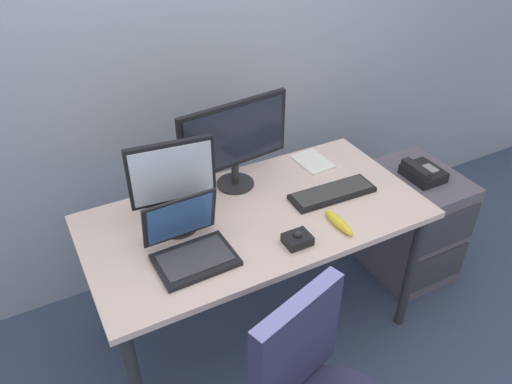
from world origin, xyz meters
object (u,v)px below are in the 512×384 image
object	(u,v)px
file_cabinet	(410,223)
banana	(339,222)
coffee_mug	(154,199)
monitor_side	(173,181)
laptop	(190,244)
keyboard	(332,193)
trackball_mouse	(297,239)
paper_notepad	(313,162)
monitor_main	(234,140)
desk_phone	(423,173)

from	to	relation	value
file_cabinet	banana	size ratio (longest dim) A/B	3.38
coffee_mug	monitor_side	bearing A→B (deg)	-76.32
laptop	banana	xyz separation A→B (m)	(0.63, -0.13, -0.03)
file_cabinet	keyboard	distance (m)	0.77
trackball_mouse	paper_notepad	xyz separation A→B (m)	(0.40, 0.50, -0.02)
keyboard	monitor_main	bearing A→B (deg)	141.33
keyboard	paper_notepad	distance (m)	0.30
file_cabinet	banana	xyz separation A→B (m)	(-0.73, -0.25, 0.46)
file_cabinet	banana	world-z (taller)	banana
coffee_mug	laptop	bearing A→B (deg)	-86.17
monitor_main	coffee_mug	bearing A→B (deg)	179.27
desk_phone	banana	bearing A→B (deg)	-162.00
monitor_main	monitor_side	world-z (taller)	monitor_main
monitor_side	trackball_mouse	size ratio (longest dim) A/B	3.74
desk_phone	trackball_mouse	distance (m)	0.98
keyboard	paper_notepad	world-z (taller)	keyboard
monitor_main	banana	distance (m)	0.60
laptop	trackball_mouse	xyz separation A→B (m)	(0.41, -0.14, -0.03)
monitor_main	keyboard	xyz separation A→B (m)	(0.36, -0.29, -0.24)
trackball_mouse	banana	xyz separation A→B (m)	(0.22, 0.01, -0.00)
monitor_main	laptop	distance (m)	0.56
desk_phone	banana	world-z (taller)	banana
laptop	file_cabinet	bearing A→B (deg)	5.22
monitor_main	coffee_mug	size ratio (longest dim) A/B	5.74
desk_phone	coffee_mug	bearing A→B (deg)	169.30
paper_notepad	trackball_mouse	bearing A→B (deg)	-128.81
desk_phone	keyboard	size ratio (longest dim) A/B	0.48
desk_phone	laptop	size ratio (longest dim) A/B	0.63
laptop	paper_notepad	distance (m)	0.89
monitor_side	coffee_mug	xyz separation A→B (m)	(-0.04, 0.18, -0.19)
monitor_main	monitor_side	distance (m)	0.40
file_cabinet	banana	bearing A→B (deg)	-161.03
monitor_main	monitor_side	size ratio (longest dim) A/B	1.35
desk_phone	paper_notepad	bearing A→B (deg)	154.83
keyboard	laptop	bearing A→B (deg)	-174.23
keyboard	trackball_mouse	size ratio (longest dim) A/B	3.77
desk_phone	paper_notepad	distance (m)	0.60
monitor_side	paper_notepad	distance (m)	0.85
file_cabinet	trackball_mouse	bearing A→B (deg)	-164.39
file_cabinet	laptop	xyz separation A→B (m)	(-1.36, -0.12, 0.49)
laptop	banana	world-z (taller)	laptop
paper_notepad	banana	bearing A→B (deg)	-111.01
trackball_mouse	monitor_side	bearing A→B (deg)	139.93
monitor_side	banana	size ratio (longest dim) A/B	2.17
monitor_main	paper_notepad	xyz separation A→B (m)	(0.44, -0.00, -0.24)
file_cabinet	desk_phone	bearing A→B (deg)	-116.78
banana	keyboard	bearing A→B (deg)	61.65
desk_phone	banana	xyz separation A→B (m)	(-0.72, -0.24, 0.10)
monitor_main	trackball_mouse	size ratio (longest dim) A/B	5.04
monitor_main	monitor_side	bearing A→B (deg)	-154.69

